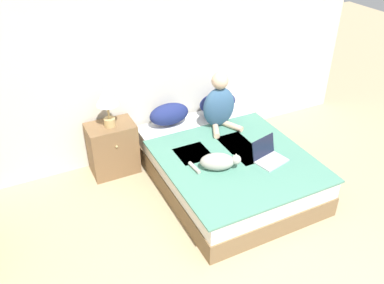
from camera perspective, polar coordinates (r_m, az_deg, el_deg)
The scene contains 9 objects.
wall_back at distance 4.80m, azimuth -6.08°, elevation 12.05°, with size 5.73×0.05×2.55m.
bed at distance 4.64m, azimuth 4.90°, elevation -3.55°, with size 1.54×1.99×0.45m.
pillow_near at distance 4.94m, azimuth -3.23°, elevation 3.93°, with size 0.50×0.28×0.26m.
pillow_far at distance 5.21m, azimuth 3.62°, elevation 5.52°, with size 0.50×0.28×0.26m.
person_sitting at distance 4.83m, azimuth 3.84°, elevation 5.27°, with size 0.41×0.40×0.68m.
cat_tabby at distance 4.17m, azimuth 3.73°, elevation -2.76°, with size 0.46×0.36×0.19m.
laptop_open at distance 4.39m, azimuth 10.70°, elevation -1.97°, with size 0.38×0.34×0.23m.
nightstand at distance 4.86m, azimuth -11.05°, elevation -0.89°, with size 0.54×0.39×0.63m.
table_lamp at distance 4.52m, azimuth -11.89°, elevation 6.05°, with size 0.25×0.25×0.49m.
Camera 1 is at (-1.54, -0.88, 2.96)m, focal length 38.00 mm.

